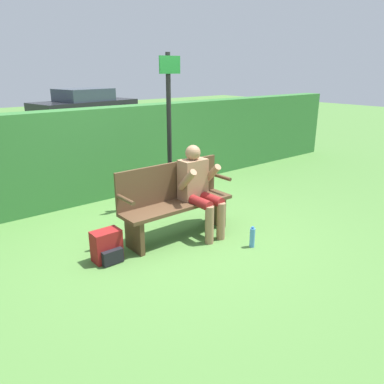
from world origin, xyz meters
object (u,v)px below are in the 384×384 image
(person_seated, at_px, (199,187))
(parked_car, at_px, (85,105))
(park_bench, at_px, (175,200))
(backpack, at_px, (107,247))
(water_bottle, at_px, (252,237))
(signpost, at_px, (169,124))

(person_seated, bearing_deg, parked_car, 72.52)
(park_bench, xyz_separation_m, backpack, (-1.02, -0.07, -0.31))
(person_seated, distance_m, water_bottle, 0.94)
(person_seated, bearing_deg, water_bottle, -72.19)
(signpost, xyz_separation_m, parked_car, (3.49, 10.99, -0.68))
(person_seated, xyz_separation_m, backpack, (-1.30, 0.07, -0.48))
(water_bottle, relative_size, parked_car, 0.06)
(signpost, relative_size, parked_car, 0.50)
(signpost, bearing_deg, park_bench, -122.94)
(water_bottle, xyz_separation_m, signpost, (0.06, 1.79, 1.19))
(park_bench, height_order, signpost, signpost)
(water_bottle, relative_size, signpost, 0.11)
(signpost, bearing_deg, water_bottle, -92.06)
(water_bottle, bearing_deg, person_seated, 107.81)
(backpack, height_order, water_bottle, backpack)
(backpack, xyz_separation_m, water_bottle, (1.54, -0.82, -0.04))
(park_bench, xyz_separation_m, person_seated, (0.28, -0.14, 0.16))
(backpack, bearing_deg, water_bottle, -27.90)
(person_seated, height_order, parked_car, parked_car)
(park_bench, height_order, person_seated, person_seated)
(person_seated, bearing_deg, signpost, 73.74)
(backpack, distance_m, water_bottle, 1.74)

